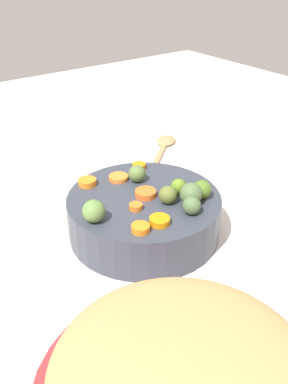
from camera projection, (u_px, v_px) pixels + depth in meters
The scene contains 19 objects.
tabletop at pixel (133, 247), 0.81m from camera, with size 2.40×2.40×0.02m, color silver.
serving_bowl_carrots at pixel (144, 215), 0.82m from camera, with size 0.29×0.29×0.08m, color #353C48.
stuffing_mound at pixel (184, 373), 0.37m from camera, with size 0.24×0.24×0.05m, color tan.
carrot_slice_0 at pixel (136, 207), 0.76m from camera, with size 0.02×0.02×0.01m, color orange.
carrot_slice_1 at pixel (141, 228), 0.70m from camera, with size 0.03×0.03×0.01m, color orange.
carrot_slice_2 at pixel (119, 178), 0.85m from camera, with size 0.04×0.04×0.01m, color orange.
carrot_slice_3 at pixel (146, 193), 0.79m from camera, with size 0.04×0.04×0.01m, color orange.
carrot_slice_4 at pixel (160, 221), 0.72m from camera, with size 0.04×0.04×0.01m, color orange.
carrot_slice_5 at pixel (87, 182), 0.83m from camera, with size 0.04×0.04×0.01m, color orange.
carrot_slice_6 at pixel (139, 166), 0.89m from camera, with size 0.03×0.03×0.01m, color orange.
carrot_slice_7 at pixel (94, 207), 0.76m from camera, with size 0.02×0.02×0.01m, color orange.
brussels_sprout_0 at pixel (168, 195), 0.77m from camera, with size 0.03×0.03×0.03m, color #5F6E2F.
brussels_sprout_1 at pixel (94, 212), 0.72m from camera, with size 0.04×0.04×0.04m, color #5D8641.
brussels_sprout_2 at pixel (191, 194), 0.76m from camera, with size 0.04×0.04×0.04m, color #516B3F.
brussels_sprout_3 at pixel (202, 189), 0.78m from camera, with size 0.03×0.03×0.03m, color #4F7124.
brussels_sprout_4 at pixel (137, 174), 0.84m from camera, with size 0.03×0.03×0.03m, color #5B773B.
brussels_sprout_5 at pixel (191, 205), 0.74m from camera, with size 0.03×0.03×0.03m, color #4D6C3F.
brussels_sprout_6 at pixel (179, 187), 0.80m from camera, with size 0.03×0.03×0.03m, color olive.
wooden_spoon at pixel (162, 149), 1.16m from camera, with size 0.26×0.23×0.01m.
Camera 1 is at (0.37, 0.54, 0.51)m, focal length 40.05 mm.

